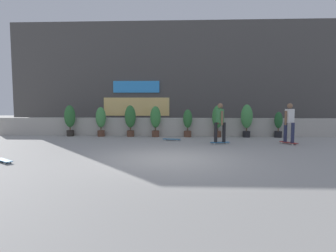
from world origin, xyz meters
TOP-DOWN VIEW (x-y plane):
  - ground_plane at (0.00, 0.00)m, footprint 48.00×48.00m
  - planter_wall at (0.00, 6.00)m, footprint 18.00×0.40m
  - building_backdrop at (-0.00, 10.00)m, footprint 20.00×2.08m
  - potted_plant_0 at (-5.13, 5.55)m, footprint 0.54×0.54m
  - potted_plant_1 at (-3.56, 5.55)m, footprint 0.50×0.50m
  - potted_plant_2 at (-2.08, 5.55)m, footprint 0.54×0.54m
  - potted_plant_3 at (-0.82, 5.55)m, footprint 0.52×0.52m
  - potted_plant_4 at (0.77, 5.55)m, footprint 0.44×0.44m
  - potted_plant_5 at (2.23, 5.55)m, footprint 0.54×0.54m
  - potted_plant_6 at (3.64, 5.55)m, footprint 0.56×0.56m
  - potted_plant_7 at (5.17, 5.55)m, footprint 0.39×0.39m
  - skater_by_wall_right at (4.93, 3.39)m, footprint 0.60×0.78m
  - skater_far_right at (2.07, 3.28)m, footprint 0.82×0.55m
  - skateboard_near_camera at (-4.75, -0.75)m, footprint 0.76×0.64m
  - skateboard_aside at (0.03, 4.19)m, footprint 0.82×0.35m

SIDE VIEW (x-z plane):
  - ground_plane at x=0.00m, z-range 0.00..0.00m
  - skateboard_near_camera at x=-4.75m, z-range 0.02..0.10m
  - skateboard_aside at x=0.03m, z-range 0.02..0.10m
  - planter_wall at x=0.00m, z-range 0.00..0.90m
  - potted_plant_7 at x=5.17m, z-range 0.05..1.30m
  - potted_plant_4 at x=0.77m, z-range 0.09..1.44m
  - potted_plant_1 at x=-3.56m, z-range 0.12..1.58m
  - potted_plant_3 at x=-0.82m, z-range 0.13..1.64m
  - potted_plant_2 at x=-2.08m, z-range 0.13..1.69m
  - potted_plant_0 at x=-5.13m, z-range 0.13..1.69m
  - potted_plant_5 at x=2.23m, z-range 0.13..1.69m
  - potted_plant_6 at x=3.64m, z-range 0.14..1.74m
  - skater_by_wall_right at x=4.93m, z-range 0.09..1.79m
  - skater_far_right at x=2.07m, z-range 0.09..1.79m
  - building_backdrop at x=0.00m, z-range 0.00..6.50m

